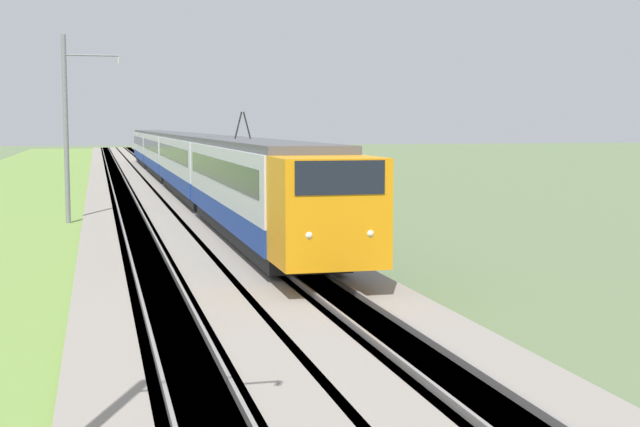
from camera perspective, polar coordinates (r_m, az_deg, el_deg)
name	(u,v)px	position (r m, az deg, el deg)	size (l,w,h in m)	color
ballast_main	(123,197)	(55.83, -12.49, 1.01)	(240.00, 4.40, 0.30)	gray
ballast_adjacent	(192,196)	(56.10, -8.21, 1.11)	(240.00, 4.40, 0.30)	gray
track_main	(123,197)	(55.83, -12.49, 1.02)	(240.00, 1.57, 0.45)	#4C4238
track_adjacent	(192,196)	(56.10, -8.21, 1.12)	(240.00, 1.57, 0.45)	#4C4238
grass_verge	(4,201)	(56.08, -19.58, 0.74)	(240.00, 13.09, 0.12)	olive
passenger_train	(178,156)	(64.80, -9.05, 3.68)	(87.16, 2.83, 5.10)	orange
catenary_mast_mid	(67,128)	(41.93, -15.88, 5.30)	(0.22, 2.56, 8.60)	slate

